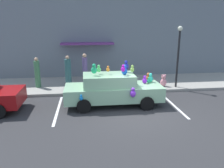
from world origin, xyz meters
TOP-DOWN VIEW (x-y plane):
  - ground_plane at (0.00, 0.00)m, footprint 60.00×60.00m
  - sidewalk at (0.00, 5.00)m, footprint 24.00×4.00m
  - storefront_building at (-0.02, 7.14)m, footprint 24.00×1.25m
  - parking_stripe_front at (1.96, 1.00)m, footprint 0.12×3.60m
  - parking_stripe_rear at (-3.62, 1.00)m, footprint 0.12×3.60m
  - plush_covered_car at (-1.01, 1.31)m, footprint 4.66×2.00m
  - teddy_bear_on_sidewalk at (2.44, 3.74)m, footprint 0.39×0.32m
  - street_lamp_post at (3.14, 3.50)m, footprint 0.28×0.28m
  - pedestrian_near_shopfront at (-3.34, 4.54)m, footprint 0.37×0.37m
  - pedestrian_walking_past at (-2.31, 5.00)m, footprint 0.32×0.32m
  - pedestrian_by_lamp at (-5.14, 4.48)m, footprint 0.32×0.32m

SIDE VIEW (x-z plane):
  - ground_plane at x=0.00m, z-range 0.00..0.00m
  - parking_stripe_front at x=1.96m, z-range 0.00..0.01m
  - parking_stripe_rear at x=-3.62m, z-range 0.00..0.01m
  - sidewalk at x=0.00m, z-range 0.00..0.15m
  - teddy_bear_on_sidewalk at x=2.44m, z-range 0.12..0.86m
  - plush_covered_car at x=-1.01m, z-range -0.26..1.88m
  - pedestrian_by_lamp at x=-5.14m, z-range 0.09..1.90m
  - pedestrian_near_shopfront at x=-3.34m, z-range 0.08..1.95m
  - pedestrian_walking_past at x=-2.31m, z-range 0.11..2.03m
  - street_lamp_post at x=3.14m, z-range 0.58..4.17m
  - storefront_building at x=-0.02m, z-range -0.01..6.39m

